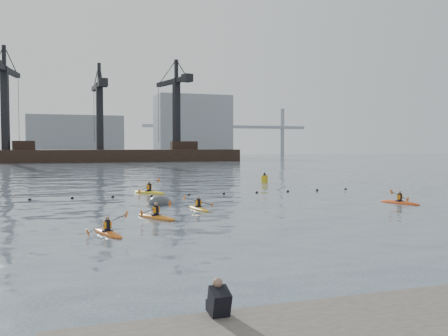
{
  "coord_description": "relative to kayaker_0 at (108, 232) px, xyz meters",
  "views": [
    {
      "loc": [
        -8.45,
        -14.91,
        3.98
      ],
      "look_at": [
        -0.28,
        9.45,
        2.8
      ],
      "focal_mm": 38.0,
      "sensor_mm": 36.0,
      "label": 1
    }
  ],
  "objects": [
    {
      "name": "skyline",
      "position": [
        8.92,
        143.32,
        9.16
      ],
      "size": [
        141.0,
        28.0,
        22.0
      ],
      "color": "gray",
      "rests_on": "ground"
    },
    {
      "name": "mooring_buoy",
      "position": [
        4.47,
        10.5,
        -0.09
      ],
      "size": [
        2.67,
        2.74,
        1.6
      ],
      "primitive_type": "ellipsoid",
      "rotation": [
        0.0,
        0.21,
        0.83
      ],
      "color": "#3C3F42",
      "rests_on": "ground"
    },
    {
      "name": "barge_pier",
      "position": [
        6.46,
        103.04,
        1.81
      ],
      "size": [
        72.0,
        19.3,
        29.5
      ],
      "color": "black",
      "rests_on": "ground"
    },
    {
      "name": "kayaker_3",
      "position": [
        6.15,
        6.78,
        0.0
      ],
      "size": [
        2.01,
        3.0,
        1.04
      ],
      "rotation": [
        0.0,
        0.0,
        0.13
      ],
      "color": "orange",
      "rests_on": "ground"
    },
    {
      "name": "float_line",
      "position": [
        6.19,
        15.58,
        -0.06
      ],
      "size": [
        33.24,
        0.73,
        0.24
      ],
      "color": "black",
      "rests_on": "ground"
    },
    {
      "name": "ground",
      "position": [
        6.69,
        -6.96,
        -0.09
      ],
      "size": [
        400.0,
        400.0,
        0.0
      ],
      "primitive_type": "plane",
      "color": "#3D4C59",
      "rests_on": "ground"
    },
    {
      "name": "kayaker_4",
      "position": [
        20.32,
        5.39,
        0.01
      ],
      "size": [
        2.06,
        3.12,
        1.14
      ],
      "rotation": [
        0.0,
        0.0,
        3.46
      ],
      "color": "#E24B15",
      "rests_on": "ground"
    },
    {
      "name": "kayaker_5",
      "position": [
        4.95,
        18.15,
        0.02
      ],
      "size": [
        2.67,
        3.36,
        1.34
      ],
      "rotation": [
        0.0,
        0.0,
        0.62
      ],
      "color": "yellow",
      "rests_on": "ground"
    },
    {
      "name": "kayaker_2",
      "position": [
        2.97,
        4.08,
        0.01
      ],
      "size": [
        2.06,
        3.04,
        1.0
      ],
      "rotation": [
        0.0,
        0.0,
        0.5
      ],
      "color": "#CB6713",
      "rests_on": "ground"
    },
    {
      "name": "kayaker_0",
      "position": [
        0.0,
        0.0,
        0.0
      ],
      "size": [
        1.94,
        2.94,
        1.07
      ],
      "rotation": [
        0.0,
        0.0,
        0.31
      ],
      "color": "#CC5613",
      "rests_on": "ground"
    },
    {
      "name": "nav_buoy",
      "position": [
        18.85,
        25.66,
        0.32
      ],
      "size": [
        0.74,
        0.74,
        1.34
      ],
      "color": "gold",
      "rests_on": "ground"
    }
  ]
}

